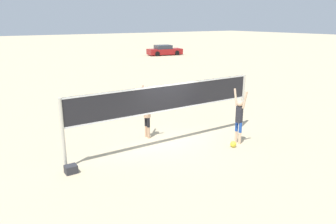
# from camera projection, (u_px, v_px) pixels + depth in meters

# --- Properties ---
(ground_plane) EXTENTS (200.00, 200.00, 0.00)m
(ground_plane) POSITION_uv_depth(u_px,v_px,m) (168.00, 144.00, 12.74)
(ground_plane) COLOR #C6B28C
(volleyball_net) EXTENTS (8.07, 0.11, 2.37)m
(volleyball_net) POSITION_uv_depth(u_px,v_px,m) (168.00, 102.00, 12.28)
(volleyball_net) COLOR beige
(volleyball_net) RESTS_ON ground_plane
(player_spiker) EXTENTS (0.28, 0.71, 2.14)m
(player_spiker) POSITION_uv_depth(u_px,v_px,m) (239.00, 116.00, 12.54)
(player_spiker) COLOR beige
(player_spiker) RESTS_ON ground_plane
(player_blocker) EXTENTS (0.28, 0.70, 2.14)m
(player_blocker) POSITION_uv_depth(u_px,v_px,m) (147.00, 111.00, 13.16)
(player_blocker) COLOR tan
(player_blocker) RESTS_ON ground_plane
(volleyball) EXTENTS (0.24, 0.24, 0.24)m
(volleyball) POSITION_uv_depth(u_px,v_px,m) (233.00, 144.00, 12.42)
(volleyball) COLOR yellow
(volleyball) RESTS_ON ground_plane
(gear_bag) EXTENTS (0.37, 0.32, 0.26)m
(gear_bag) POSITION_uv_depth(u_px,v_px,m) (71.00, 169.00, 10.30)
(gear_bag) COLOR #2D2D33
(gear_bag) RESTS_ON ground_plane
(parked_car_near) EXTENTS (4.92, 2.68, 1.37)m
(parked_car_near) POSITION_uv_depth(u_px,v_px,m) (164.00, 51.00, 44.67)
(parked_car_near) COLOR maroon
(parked_car_near) RESTS_ON ground_plane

